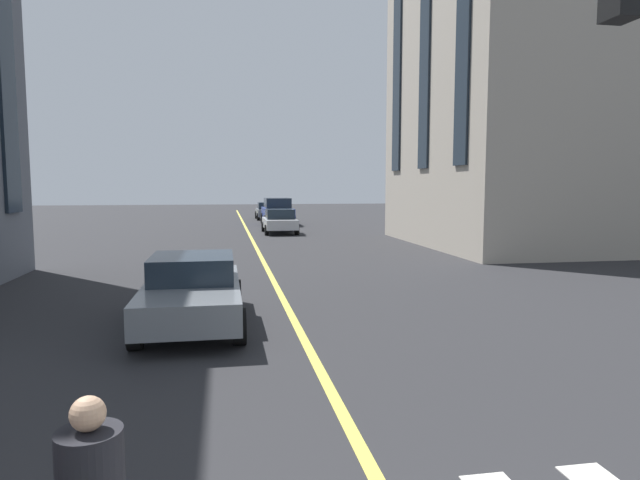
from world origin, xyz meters
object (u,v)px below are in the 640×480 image
object	(u,v)px
car_grey_mid	(268,211)
car_silver_trailing	(280,221)
car_blue_oncoming	(277,211)
car_grey_near	(193,290)

from	to	relation	value
car_grey_mid	car_silver_trailing	bearing A→B (deg)	178.52
car_silver_trailing	car_grey_mid	bearing A→B (deg)	-1.48
car_grey_mid	car_blue_oncoming	size ratio (longest dim) A/B	0.83
car_silver_trailing	car_grey_near	distance (m)	20.83
car_silver_trailing	car_grey_mid	xyz separation A→B (m)	(13.12, -0.34, 0.00)
car_grey_near	car_blue_oncoming	bearing A→B (deg)	-8.94
car_silver_trailing	car_blue_oncoming	xyz separation A→B (m)	(6.96, -0.55, 0.27)
car_silver_trailing	car_grey_mid	world-z (taller)	same
car_blue_oncoming	car_grey_near	bearing A→B (deg)	171.06
car_grey_near	car_silver_trailing	bearing A→B (deg)	-10.42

